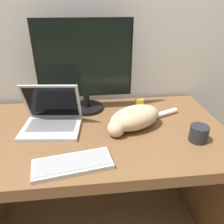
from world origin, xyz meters
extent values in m
cube|color=silver|center=(0.00, 0.86, 1.30)|extent=(6.40, 0.06, 2.60)
cube|color=brown|center=(0.00, 0.40, 0.73)|extent=(1.44, 0.80, 0.06)
cube|color=brown|center=(0.68, 0.40, 0.35)|extent=(0.04, 0.73, 0.70)
cylinder|color=black|center=(-0.05, 0.66, 0.77)|extent=(0.21, 0.21, 0.02)
cylinder|color=black|center=(-0.05, 0.66, 0.82)|extent=(0.04, 0.04, 0.09)
cube|color=black|center=(-0.05, 0.66, 1.08)|extent=(0.57, 0.02, 0.46)
cube|color=black|center=(-0.05, 0.65, 1.08)|extent=(0.55, 0.01, 0.43)
cube|color=#B7B7BC|center=(-0.24, 0.42, 0.77)|extent=(0.33, 0.27, 0.02)
cube|color=slate|center=(-0.24, 0.44, 0.78)|extent=(0.27, 0.16, 0.00)
cube|color=#B7B7BC|center=(-0.23, 0.50, 0.89)|extent=(0.32, 0.13, 0.23)
cube|color=black|center=(-0.23, 0.50, 0.89)|extent=(0.28, 0.11, 0.20)
cube|color=#BCBCC1|center=(-0.11, 0.11, 0.77)|extent=(0.35, 0.19, 0.02)
cube|color=#939397|center=(-0.11, 0.11, 0.78)|extent=(0.32, 0.16, 0.00)
ellipsoid|color=#D1B284|center=(0.22, 0.39, 0.83)|extent=(0.34, 0.27, 0.13)
ellipsoid|color=white|center=(0.23, 0.40, 0.86)|extent=(0.17, 0.16, 0.05)
sphere|color=#D1B284|center=(0.10, 0.32, 0.81)|extent=(0.09, 0.09, 0.09)
cone|color=white|center=(0.08, 0.32, 0.84)|extent=(0.04, 0.04, 0.03)
cone|color=white|center=(0.12, 0.33, 0.84)|extent=(0.04, 0.04, 0.03)
cylinder|color=white|center=(0.42, 0.51, 0.78)|extent=(0.20, 0.11, 0.03)
cylinder|color=#232328|center=(0.51, 0.24, 0.80)|extent=(0.09, 0.09, 0.08)
cube|color=gold|center=(0.31, 0.68, 0.79)|extent=(0.05, 0.05, 0.05)
camera|label=1|loc=(-0.02, -0.63, 1.40)|focal=35.00mm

